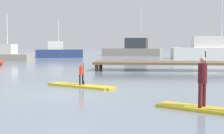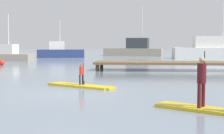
# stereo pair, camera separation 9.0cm
# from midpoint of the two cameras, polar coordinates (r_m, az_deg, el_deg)

# --- Properties ---
(ground_plane) EXTENTS (240.00, 240.00, 0.00)m
(ground_plane) POSITION_cam_midpoint_polar(r_m,az_deg,el_deg) (13.87, -7.83, -4.66)
(ground_plane) COLOR gray
(paddleboard_near) EXTENTS (3.58, 2.41, 0.10)m
(paddleboard_near) POSITION_cam_midpoint_polar(r_m,az_deg,el_deg) (16.12, -5.20, -3.23)
(paddleboard_near) COLOR gold
(paddleboard_near) RESTS_ON ground
(paddler_child_solo) EXTENTS (0.24, 0.34, 1.04)m
(paddler_child_solo) POSITION_cam_midpoint_polar(r_m,az_deg,el_deg) (16.06, -5.14, -1.04)
(paddler_child_solo) COLOR black
(paddler_child_solo) RESTS_ON paddleboard_near
(paddleboard_far) EXTENTS (3.39, 2.43, 0.10)m
(paddleboard_far) POSITION_cam_midpoint_polar(r_m,az_deg,el_deg) (10.69, 16.99, -7.15)
(paddleboard_far) COLOR gold
(paddleboard_far) RESTS_ON ground
(paddler_adult) EXTENTS (0.39, 0.45, 1.76)m
(paddler_adult) POSITION_cam_midpoint_polar(r_m,az_deg,el_deg) (10.67, 15.45, -1.91)
(paddler_adult) COLOR #4C1419
(paddler_adult) RESTS_ON paddleboard_far
(fishing_boat_white_large) EXTENTS (12.26, 3.85, 9.51)m
(fishing_boat_white_large) POSITION_cam_midpoint_polar(r_m,az_deg,el_deg) (48.16, 17.64, 2.77)
(fishing_boat_white_large) COLOR silver
(fishing_boat_white_large) RESTS_ON ground
(fishing_boat_green_midground) EXTENTS (6.65, 2.61, 5.60)m
(fishing_boat_green_midground) POSITION_cam_midpoint_polar(r_m,az_deg,el_deg) (41.89, -17.84, 2.09)
(fishing_boat_green_midground) COLOR #9E9384
(fishing_boat_green_midground) RESTS_ON ground
(motor_boat_small_navy) EXTENTS (7.07, 3.39, 5.53)m
(motor_boat_small_navy) POSITION_cam_midpoint_polar(r_m,az_deg,el_deg) (49.58, -8.91, 2.57)
(motor_boat_small_navy) COLOR navy
(motor_boat_small_navy) RESTS_ON ground
(trawler_grey_distant) EXTENTS (10.17, 4.56, 8.24)m
(trawler_grey_distant) POSITION_cam_midpoint_polar(r_m,az_deg,el_deg) (56.34, 3.97, 3.02)
(trawler_grey_distant) COLOR #9E9384
(trawler_grey_distant) RESTS_ON ground
(floating_dock) EXTENTS (11.73, 2.99, 0.68)m
(floating_dock) POSITION_cam_midpoint_polar(r_m,az_deg,el_deg) (26.07, 10.15, 0.69)
(floating_dock) COLOR brown
(floating_dock) RESTS_ON ground
(mooring_buoy_mid) EXTENTS (0.53, 0.53, 0.53)m
(mooring_buoy_mid) POSITION_cam_midpoint_polar(r_m,az_deg,el_deg) (33.52, -18.43, 0.74)
(mooring_buoy_mid) COLOR red
(mooring_buoy_mid) RESTS_ON ground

